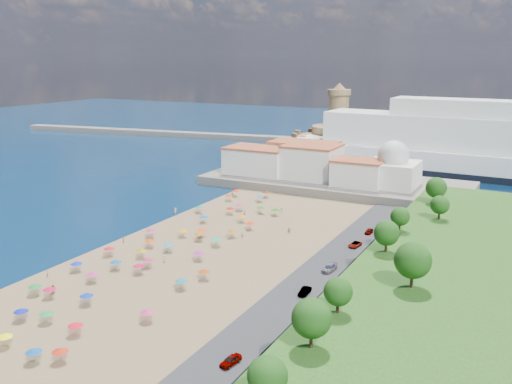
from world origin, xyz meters
The scene contains 12 objects.
ground centered at (0.00, 0.00, 0.00)m, with size 700.00×700.00×0.00m, color #071938.
terrace centered at (10.00, 73.00, 1.50)m, with size 90.00×36.00×3.00m, color #59544C.
jetty centered at (-12.00, 108.00, 1.20)m, with size 18.00×70.00×2.40m, color #59544C.
breakwater centered at (-110.00, 153.00, 1.30)m, with size 200.00×7.00×2.60m, color #59544C.
waterfront_buildings centered at (-3.05, 73.64, 7.88)m, with size 57.00×29.00×11.00m.
domed_building centered at (30.00, 71.00, 8.97)m, with size 16.00×16.00×15.00m.
fortress centered at (-12.00, 138.00, 6.68)m, with size 40.00×40.00×32.40m.
cruise_ship centered at (55.68, 115.13, 10.31)m, with size 160.06×29.42×34.83m.
beach_parasols centered at (-1.41, -13.26, 2.15)m, with size 32.48×115.74×2.20m.
beachgoers centered at (-2.97, 6.50, 1.10)m, with size 37.43×82.93×1.80m.
parked_cars centered at (36.00, -5.06, 1.34)m, with size 2.54×74.22×1.36m.
hillside_trees centered at (49.98, -8.74, 10.14)m, with size 14.88×106.41×8.09m.
Camera 1 is at (73.58, -109.99, 44.73)m, focal length 40.00 mm.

